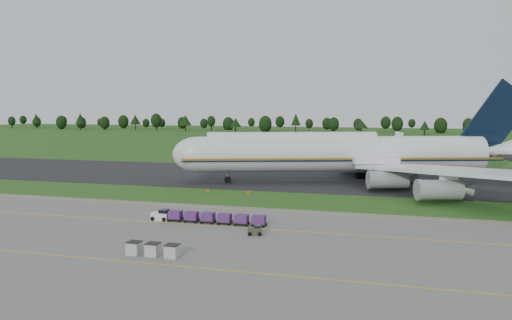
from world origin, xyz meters
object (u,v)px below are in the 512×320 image
(aircraft, at_px, (347,153))
(baggage_train, at_px, (206,217))
(edge_markers, at_px, (228,192))
(utility_cart, at_px, (255,231))
(uld_row, at_px, (153,249))

(aircraft, relative_size, baggage_train, 4.63)
(aircraft, height_order, edge_markers, aircraft)
(aircraft, xyz_separation_m, baggage_train, (-16.96, -45.10, -5.73))
(baggage_train, height_order, utility_cart, baggage_train)
(aircraft, relative_size, edge_markers, 9.26)
(baggage_train, height_order, uld_row, baggage_train)
(aircraft, relative_size, uld_row, 13.02)
(aircraft, height_order, utility_cart, aircraft)
(utility_cart, relative_size, edge_markers, 0.24)
(baggage_train, xyz_separation_m, edge_markers, (-4.65, 24.62, -0.63))
(utility_cart, xyz_separation_m, edge_markers, (-13.40, 29.37, -0.29))
(aircraft, xyz_separation_m, edge_markers, (-21.62, -20.48, -6.36))
(baggage_train, relative_size, uld_row, 2.81)
(aircraft, height_order, uld_row, aircraft)
(aircraft, bearing_deg, baggage_train, -110.61)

